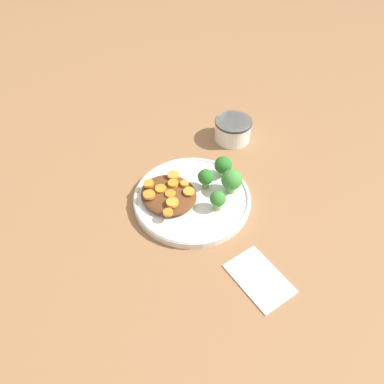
% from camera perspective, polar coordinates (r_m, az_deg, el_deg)
% --- Properties ---
extents(ground_plane, '(4.00, 4.00, 0.00)m').
position_cam_1_polar(ground_plane, '(0.84, -0.00, -1.51)').
color(ground_plane, '#8C603D').
extents(plate, '(0.26, 0.26, 0.02)m').
position_cam_1_polar(plate, '(0.83, -0.00, -0.99)').
color(plate, silver).
rests_on(plate, ground_plane).
extents(dip_bowl, '(0.10, 0.10, 0.06)m').
position_cam_1_polar(dip_bowl, '(0.99, 6.25, 9.55)').
color(dip_bowl, white).
rests_on(dip_bowl, ground_plane).
extents(stew_mound, '(0.13, 0.12, 0.02)m').
position_cam_1_polar(stew_mound, '(0.81, -3.59, -0.39)').
color(stew_mound, '#5B3319').
rests_on(stew_mound, plate).
extents(broccoli_floret_0, '(0.03, 0.03, 0.05)m').
position_cam_1_polar(broccoli_floret_0, '(0.78, 3.95, -1.16)').
color(broccoli_floret_0, '#7FA85B').
rests_on(broccoli_floret_0, plate).
extents(broccoli_floret_1, '(0.04, 0.04, 0.05)m').
position_cam_1_polar(broccoli_floret_1, '(0.82, 2.19, 2.15)').
color(broccoli_floret_1, '#7FA85B').
rests_on(broccoli_floret_1, plate).
extents(broccoli_floret_2, '(0.05, 0.05, 0.06)m').
position_cam_1_polar(broccoli_floret_2, '(0.81, 6.05, 1.78)').
color(broccoli_floret_2, '#759E51').
rests_on(broccoli_floret_2, plate).
extents(broccoli_floret_3, '(0.04, 0.04, 0.05)m').
position_cam_1_polar(broccoli_floret_3, '(0.85, 4.70, 4.07)').
color(broccoli_floret_3, '#7FA85B').
rests_on(broccoli_floret_3, plate).
extents(carrot_slice_0, '(0.03, 0.03, 0.01)m').
position_cam_1_polar(carrot_slice_0, '(0.78, -2.89, -1.72)').
color(carrot_slice_0, orange).
rests_on(carrot_slice_0, stew_mound).
extents(carrot_slice_1, '(0.02, 0.02, 0.00)m').
position_cam_1_polar(carrot_slice_1, '(0.81, -4.80, 0.50)').
color(carrot_slice_1, orange).
rests_on(carrot_slice_1, stew_mound).
extents(carrot_slice_2, '(0.02, 0.02, 0.00)m').
position_cam_1_polar(carrot_slice_2, '(0.80, -0.35, -0.03)').
color(carrot_slice_2, orange).
rests_on(carrot_slice_2, stew_mound).
extents(carrot_slice_3, '(0.03, 0.03, 0.01)m').
position_cam_1_polar(carrot_slice_3, '(0.80, -6.54, -0.42)').
color(carrot_slice_3, orange).
rests_on(carrot_slice_3, stew_mound).
extents(carrot_slice_4, '(0.03, 0.03, 0.01)m').
position_cam_1_polar(carrot_slice_4, '(0.84, -2.69, 2.70)').
color(carrot_slice_4, orange).
rests_on(carrot_slice_4, stew_mound).
extents(carrot_slice_5, '(0.02, 0.02, 0.01)m').
position_cam_1_polar(carrot_slice_5, '(0.82, -2.89, 1.32)').
color(carrot_slice_5, orange).
rests_on(carrot_slice_5, stew_mound).
extents(carrot_slice_6, '(0.02, 0.02, 0.00)m').
position_cam_1_polar(carrot_slice_6, '(0.80, -3.31, -0.26)').
color(carrot_slice_6, orange).
rests_on(carrot_slice_6, stew_mound).
extents(carrot_slice_7, '(0.02, 0.02, 0.01)m').
position_cam_1_polar(carrot_slice_7, '(0.76, -3.68, -3.13)').
color(carrot_slice_7, orange).
rests_on(carrot_slice_7, stew_mound).
extents(carrot_slice_8, '(0.02, 0.02, 0.01)m').
position_cam_1_polar(carrot_slice_8, '(0.82, -6.64, 1.25)').
color(carrot_slice_8, orange).
rests_on(carrot_slice_8, stew_mound).
extents(carrot_slice_9, '(0.02, 0.02, 0.01)m').
position_cam_1_polar(carrot_slice_9, '(0.82, -0.99, 1.39)').
color(carrot_slice_9, orange).
rests_on(carrot_slice_9, stew_mound).
extents(napkin, '(0.13, 0.10, 0.01)m').
position_cam_1_polar(napkin, '(0.73, 10.23, -12.78)').
color(napkin, white).
rests_on(napkin, ground_plane).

